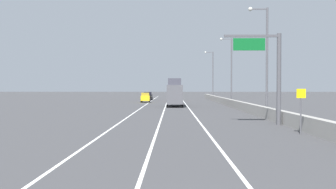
# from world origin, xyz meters

# --- Properties ---
(ground_plane) EXTENTS (320.00, 320.00, 0.00)m
(ground_plane) POSITION_xyz_m (0.00, 64.00, 0.00)
(ground_plane) COLOR #38383A
(lane_stripe_left) EXTENTS (0.16, 130.00, 0.00)m
(lane_stripe_left) POSITION_xyz_m (-5.50, 55.00, 0.00)
(lane_stripe_left) COLOR silver
(lane_stripe_left) RESTS_ON ground_plane
(lane_stripe_center) EXTENTS (0.16, 130.00, 0.00)m
(lane_stripe_center) POSITION_xyz_m (-2.00, 55.00, 0.00)
(lane_stripe_center) COLOR silver
(lane_stripe_center) RESTS_ON ground_plane
(lane_stripe_right) EXTENTS (0.16, 130.00, 0.00)m
(lane_stripe_right) POSITION_xyz_m (1.50, 55.00, 0.00)
(lane_stripe_right) COLOR silver
(lane_stripe_right) RESTS_ON ground_plane
(jersey_barrier_right) EXTENTS (0.60, 120.00, 1.10)m
(jersey_barrier_right) POSITION_xyz_m (8.44, 40.00, 0.55)
(jersey_barrier_right) COLOR gray
(jersey_barrier_right) RESTS_ON ground_plane
(overhead_sign_gantry) EXTENTS (4.68, 0.36, 7.50)m
(overhead_sign_gantry) POSITION_xyz_m (7.09, 24.28, 4.73)
(overhead_sign_gantry) COLOR #47474C
(overhead_sign_gantry) RESTS_ON ground_plane
(speed_advisory_sign) EXTENTS (0.60, 0.11, 3.00)m
(speed_advisory_sign) POSITION_xyz_m (7.54, 17.99, 1.76)
(speed_advisory_sign) COLOR #4C4C51
(speed_advisory_sign) RESTS_ON ground_plane
(lamp_post_right_second) EXTENTS (2.14, 0.44, 11.63)m
(lamp_post_right_second) POSITION_xyz_m (8.98, 33.87, 6.58)
(lamp_post_right_second) COLOR #4C4C51
(lamp_post_right_second) RESTS_ON ground_plane
(lamp_post_right_third) EXTENTS (2.14, 0.44, 11.63)m
(lamp_post_right_third) POSITION_xyz_m (9.18, 59.66, 6.58)
(lamp_post_right_third) COLOR #4C4C51
(lamp_post_right_third) RESTS_ON ground_plane
(lamp_post_right_fourth) EXTENTS (2.14, 0.44, 11.63)m
(lamp_post_right_fourth) POSITION_xyz_m (8.69, 85.46, 6.58)
(lamp_post_right_fourth) COLOR #4C4C51
(lamp_post_right_fourth) RESTS_ON ground_plane
(car_silver_0) EXTENTS (1.98, 4.79, 1.90)m
(car_silver_0) POSITION_xyz_m (-0.46, 90.80, 0.95)
(car_silver_0) COLOR #B7B7BC
(car_silver_0) RESTS_ON ground_plane
(car_black_1) EXTENTS (1.91, 4.23, 1.90)m
(car_black_1) POSITION_xyz_m (-6.55, 81.99, 0.95)
(car_black_1) COLOR black
(car_black_1) RESTS_ON ground_plane
(car_yellow_2) EXTENTS (1.93, 4.26, 1.92)m
(car_yellow_2) POSITION_xyz_m (-6.29, 69.51, 0.96)
(car_yellow_2) COLOR gold
(car_yellow_2) RESTS_ON ground_plane
(car_red_3) EXTENTS (1.81, 4.19, 2.02)m
(car_red_3) POSITION_xyz_m (-0.30, 77.96, 1.00)
(car_red_3) COLOR red
(car_red_3) RESTS_ON ground_plane
(box_truck) EXTENTS (2.48, 8.31, 4.49)m
(box_truck) POSITION_xyz_m (-0.54, 53.41, 2.06)
(box_truck) COLOR #4C4C51
(box_truck) RESTS_ON ground_plane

